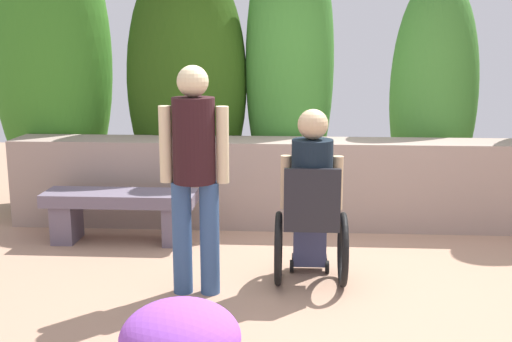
# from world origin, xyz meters

# --- Properties ---
(ground_plane) EXTENTS (12.59, 12.59, 0.00)m
(ground_plane) POSITION_xyz_m (0.00, 0.00, 0.00)
(ground_plane) COLOR #A67F66
(stone_retaining_wall) EXTENTS (5.79, 0.50, 0.85)m
(stone_retaining_wall) POSITION_xyz_m (0.00, 1.47, 0.43)
(stone_retaining_wall) COLOR gray
(stone_retaining_wall) RESTS_ON ground
(hedge_backdrop) EXTENTS (6.80, 1.04, 3.23)m
(hedge_backdrop) POSITION_xyz_m (-0.44, 2.07, 1.47)
(hedge_backdrop) COLOR #387A22
(hedge_backdrop) RESTS_ON ground
(stone_bench) EXTENTS (1.37, 0.40, 0.47)m
(stone_bench) POSITION_xyz_m (-1.69, 0.83, 0.31)
(stone_bench) COLOR #625768
(stone_bench) RESTS_ON ground
(person_in_wheelchair) EXTENTS (0.53, 0.66, 1.33)m
(person_in_wheelchair) POSITION_xyz_m (0.01, -0.07, 0.62)
(person_in_wheelchair) COLOR black
(person_in_wheelchair) RESTS_ON ground
(person_standing_companion) EXTENTS (0.49, 0.30, 1.64)m
(person_standing_companion) POSITION_xyz_m (-0.82, -0.31, 0.95)
(person_standing_companion) COLOR #314F7C
(person_standing_companion) RESTS_ON ground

